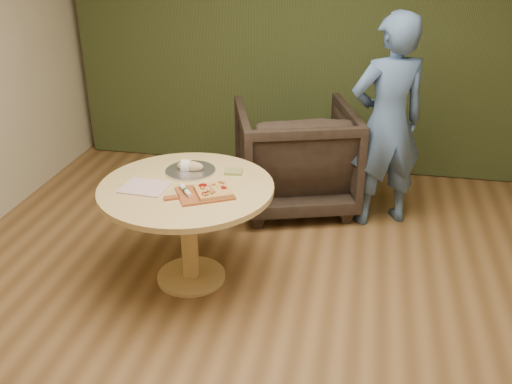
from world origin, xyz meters
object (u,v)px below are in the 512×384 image
object	(u,v)px
cutlery_roll	(186,190)
pizza_paddle	(203,194)
pedestal_table	(187,204)
armchair	(295,152)
serving_tray	(191,171)
bread_roll	(189,166)
person_standing	(387,123)
flatbread_pizza	(213,190)

from	to	relation	value
cutlery_roll	pizza_paddle	bearing A→B (deg)	-26.23
pedestal_table	armchair	world-z (taller)	armchair
pedestal_table	serving_tray	world-z (taller)	serving_tray
bread_roll	pedestal_table	bearing A→B (deg)	-78.16
pizza_paddle	person_standing	distance (m)	1.75
bread_roll	serving_tray	bearing A→B (deg)	0.00
armchair	flatbread_pizza	bearing A→B (deg)	58.50
bread_roll	person_standing	xyz separation A→B (m)	(1.38, 0.95, 0.09)
cutlery_roll	serving_tray	bearing A→B (deg)	65.12
pizza_paddle	armchair	bearing A→B (deg)	45.30
cutlery_roll	armchair	world-z (taller)	armchair
bread_roll	person_standing	distance (m)	1.68
pedestal_table	armchair	distance (m)	1.46
pizza_paddle	serving_tray	xyz separation A→B (m)	(-0.19, 0.34, -0.00)
cutlery_roll	flatbread_pizza	bearing A→B (deg)	-24.57
pedestal_table	bread_roll	distance (m)	0.30
flatbread_pizza	cutlery_roll	xyz separation A→B (m)	(-0.17, -0.04, 0.00)
cutlery_roll	person_standing	world-z (taller)	person_standing
pedestal_table	armchair	bearing A→B (deg)	66.94
flatbread_pizza	pizza_paddle	bearing A→B (deg)	-164.32
pizza_paddle	flatbread_pizza	size ratio (longest dim) A/B	1.57
pedestal_table	bread_roll	world-z (taller)	bread_roll
serving_tray	person_standing	distance (m)	1.67
serving_tray	bread_roll	xyz separation A→B (m)	(-0.01, 0.00, 0.04)
pizza_paddle	bread_roll	xyz separation A→B (m)	(-0.20, 0.34, 0.04)
pizza_paddle	person_standing	world-z (taller)	person_standing
serving_tray	flatbread_pizza	bearing A→B (deg)	-51.70
serving_tray	person_standing	size ratio (longest dim) A/B	0.20
pedestal_table	serving_tray	xyz separation A→B (m)	(-0.04, 0.23, 0.15)
pedestal_table	cutlery_roll	size ratio (longest dim) A/B	6.96
armchair	pizza_paddle	bearing A→B (deg)	56.37
cutlery_roll	bread_roll	distance (m)	0.37
bread_roll	armchair	distance (m)	1.30
serving_tray	cutlery_roll	bearing A→B (deg)	-77.58
flatbread_pizza	armchair	world-z (taller)	armchair
bread_roll	flatbread_pizza	bearing A→B (deg)	-50.75
pizza_paddle	cutlery_roll	world-z (taller)	cutlery_roll
person_standing	serving_tray	bearing A→B (deg)	10.17
serving_tray	bread_roll	distance (m)	0.04
cutlery_roll	bread_roll	world-z (taller)	bread_roll
flatbread_pizza	armchair	xyz separation A→B (m)	(0.35, 1.43, -0.26)
pizza_paddle	bread_roll	world-z (taller)	bread_roll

